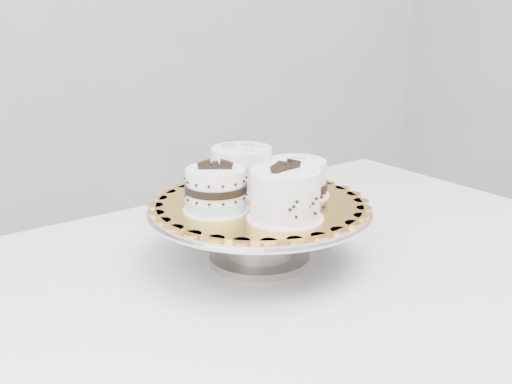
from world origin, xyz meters
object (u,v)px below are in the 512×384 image
cake_dots (242,169)px  cake_ribbon (296,179)px  table (279,309)px  cake_banded (216,191)px  cake_stand (260,223)px  cake_board (260,204)px  cake_swirl (285,196)px

cake_dots → cake_ribbon: cake_dots is taller
table → cake_banded: 0.23m
cake_banded → cake_stand: bearing=29.5°
cake_stand → cake_dots: size_ratio=2.85×
cake_banded → cake_dots: cake_banded is taller
table → cake_banded: (-0.09, 0.04, 0.21)m
table → cake_board: cake_board is taller
cake_ribbon → cake_banded: bearing=-163.4°
table → cake_swirl: bearing=-118.5°
cake_ribbon → cake_dots: bearing=148.9°
cake_swirl → table: bearing=53.6°
table → cake_banded: bearing=146.4°
cake_swirl → cake_ribbon: size_ratio=1.02×
cake_stand → cake_board: 0.03m
cake_board → cake_swirl: size_ratio=2.61×
cake_board → cake_banded: (-0.08, -0.00, 0.03)m
cake_stand → cake_dots: 0.10m
cake_swirl → cake_ribbon: 0.12m
cake_dots → table: bearing=-71.6°
table → cake_dots: bearing=84.8°
cake_dots → cake_ribbon: (0.07, -0.07, -0.01)m
cake_stand → cake_banded: cake_banded is taller
cake_board → cake_ribbon: (0.07, 0.00, 0.03)m
cake_dots → cake_ribbon: 0.10m
table → cake_stand: cake_stand is taller
cake_swirl → cake_ribbon: bearing=34.5°
cake_stand → cake_swirl: cake_swirl is taller
cake_board → table: bearing=-76.7°
cake_stand → cake_board: bearing=-63.4°
table → cake_swirl: cake_swirl is taller
cake_swirl → cake_stand: bearing=71.2°
cake_stand → cake_banded: 0.10m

